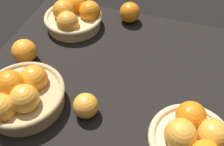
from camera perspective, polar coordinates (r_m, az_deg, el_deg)
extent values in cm
cube|color=black|center=(81.10, 0.92, -1.84)|extent=(84.00, 72.00, 3.00)
cylinder|color=tan|center=(99.40, -8.46, 11.21)|extent=(19.77, 19.77, 4.12)
torus|color=tan|center=(98.22, -8.59, 12.18)|extent=(21.38, 21.38, 1.61)
sphere|color=orange|center=(97.25, -4.96, 13.40)|extent=(7.86, 7.86, 7.86)
sphere|color=orange|center=(97.71, -10.68, 13.36)|extent=(7.86, 7.86, 7.86)
sphere|color=#F49E33|center=(93.17, -9.79, 10.95)|extent=(7.86, 7.86, 7.86)
sphere|color=orange|center=(101.33, -8.00, 14.70)|extent=(7.86, 7.86, 7.86)
cylinder|color=tan|center=(75.84, -18.74, -5.29)|extent=(21.42, 21.42, 5.05)
torus|color=tan|center=(73.95, -19.20, -4.10)|extent=(23.02, 23.02, 1.60)
sphere|color=orange|center=(72.91, -21.48, -2.36)|extent=(7.62, 7.62, 7.62)
sphere|color=orange|center=(73.96, -16.86, -1.20)|extent=(7.62, 7.62, 7.62)
sphere|color=#F49E33|center=(69.47, -18.77, -5.37)|extent=(7.62, 7.62, 7.62)
sphere|color=#F49E33|center=(70.76, -23.40, -7.14)|extent=(7.62, 7.62, 7.62)
cylinder|color=#D3BC8C|center=(67.11, 16.63, -14.90)|extent=(18.54, 18.54, 4.91)
torus|color=#D3BC8C|center=(65.03, 17.10, -13.88)|extent=(20.30, 20.30, 1.75)
sphere|color=orange|center=(66.86, 17.00, -9.10)|extent=(7.53, 7.53, 7.53)
sphere|color=#F49E33|center=(65.75, 21.44, -12.52)|extent=(7.53, 7.53, 7.53)
sphere|color=#F49E33|center=(62.33, 14.89, -13.00)|extent=(7.53, 7.53, 7.53)
sphere|color=orange|center=(87.40, -18.81, 4.57)|extent=(7.89, 7.89, 7.89)
sphere|color=orange|center=(100.16, 3.94, 13.21)|extent=(7.74, 7.74, 7.74)
sphere|color=#F49E33|center=(69.57, -5.82, -7.19)|extent=(6.92, 6.92, 6.92)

